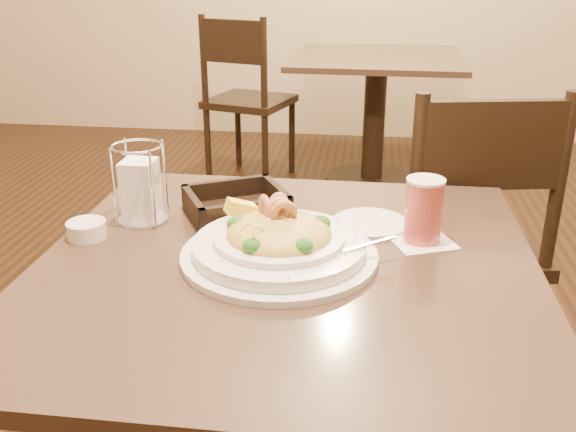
# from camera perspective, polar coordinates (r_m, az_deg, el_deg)

# --- Properties ---
(main_table) EXTENTS (0.90, 0.90, 0.72)m
(main_table) POSITION_cam_1_polar(r_m,az_deg,el_deg) (1.28, -0.12, -13.11)
(main_table) COLOR black
(main_table) RESTS_ON ground
(background_table) EXTENTS (0.92, 0.92, 0.72)m
(background_table) POSITION_cam_1_polar(r_m,az_deg,el_deg) (3.62, 7.77, 10.42)
(background_table) COLOR black
(background_table) RESTS_ON ground
(dining_chair_near) EXTENTS (0.49, 0.49, 0.93)m
(dining_chair_near) POSITION_cam_1_polar(r_m,az_deg,el_deg) (1.85, 15.30, -1.83)
(dining_chair_near) COLOR black
(dining_chair_near) RESTS_ON ground
(dining_chair_far) EXTENTS (0.52, 0.52, 0.93)m
(dining_chair_far) POSITION_cam_1_polar(r_m,az_deg,el_deg) (3.62, -3.79, 10.70)
(dining_chair_far) COLOR black
(dining_chair_far) RESTS_ON ground
(pasta_bowl) EXTENTS (0.39, 0.36, 0.11)m
(pasta_bowl) POSITION_cam_1_polar(r_m,az_deg,el_deg) (1.16, -0.82, -2.35)
(pasta_bowl) COLOR white
(pasta_bowl) RESTS_ON main_table
(drink_glass) EXTENTS (0.15, 0.15, 0.13)m
(drink_glass) POSITION_cam_1_polar(r_m,az_deg,el_deg) (1.24, 11.96, 0.44)
(drink_glass) COLOR white
(drink_glass) RESTS_ON main_table
(bread_basket) EXTENTS (0.25, 0.24, 0.05)m
(bread_basket) POSITION_cam_1_polar(r_m,az_deg,el_deg) (1.36, -4.62, 0.88)
(bread_basket) COLOR black
(bread_basket) RESTS_ON main_table
(napkin_caddy) EXTENTS (0.10, 0.10, 0.16)m
(napkin_caddy) POSITION_cam_1_polar(r_m,az_deg,el_deg) (1.34, -12.97, 2.39)
(napkin_caddy) COLOR silver
(napkin_caddy) RESTS_ON main_table
(side_plate) EXTENTS (0.20, 0.20, 0.01)m
(side_plate) POSITION_cam_1_polar(r_m,az_deg,el_deg) (1.32, 7.29, -0.65)
(side_plate) COLOR white
(side_plate) RESTS_ON main_table
(butter_ramekin) EXTENTS (0.10, 0.10, 0.03)m
(butter_ramekin) POSITION_cam_1_polar(r_m,az_deg,el_deg) (1.31, -17.47, -1.17)
(butter_ramekin) COLOR white
(butter_ramekin) RESTS_ON main_table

